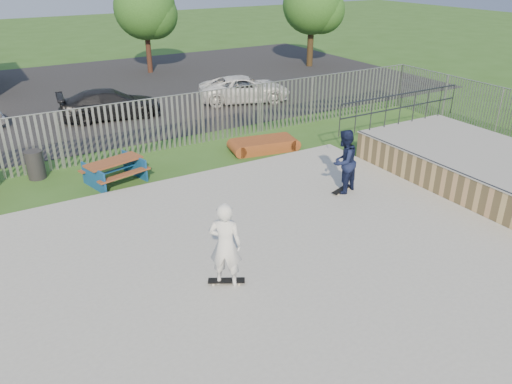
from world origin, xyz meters
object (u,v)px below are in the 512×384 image
tree_right (312,5)px  skater_white (225,245)px  trash_bin_grey (35,165)px  tree_mid (145,8)px  skater_navy (344,162)px  funbox (264,145)px  car_white (245,89)px  car_dark (110,104)px  picnic_table (115,171)px

tree_right → skater_white: (-16.04, -19.12, -2.74)m
skater_white → trash_bin_grey: bearing=-34.1°
tree_mid → skater_navy: tree_mid is taller
funbox → car_white: car_white is taller
car_dark → skater_navy: (3.75, -11.54, 0.46)m
trash_bin_grey → picnic_table: bearing=-37.3°
tree_right → car_white: bearing=-144.9°
funbox → tree_mid: tree_mid is taller
picnic_table → funbox: size_ratio=0.90×
tree_right → skater_navy: tree_right is taller
car_dark → car_white: bearing=-87.6°
tree_right → skater_white: 25.11m
car_dark → skater_navy: 12.14m
picnic_table → skater_white: skater_white is taller
trash_bin_grey → tree_mid: (8.80, 13.99, 3.33)m
tree_mid → tree_right: bearing=-19.0°
car_dark → skater_navy: skater_navy is taller
car_white → tree_mid: 9.77m
tree_right → picnic_table: bearing=-143.5°
funbox → tree_right: size_ratio=0.40×
car_white → tree_mid: bearing=27.9°
skater_white → tree_mid: bearing=-66.4°
funbox → skater_navy: size_ratio=1.19×
trash_bin_grey → car_dark: 6.75m
picnic_table → skater_white: size_ratio=1.08×
trash_bin_grey → skater_navy: bearing=-38.2°
tree_mid → skater_navy: 20.28m
car_white → skater_navy: bearing=-177.0°
skater_navy → picnic_table: bearing=-57.6°
picnic_table → car_dark: bearing=60.4°
picnic_table → skater_navy: skater_navy is taller
picnic_table → car_dark: (1.86, 7.07, 0.28)m
picnic_table → car_dark: 7.31m
car_white → tree_mid: size_ratio=0.79×
car_white → funbox: bearing=173.8°
tree_right → car_dark: bearing=-160.6°
tree_mid → car_white: bearing=-79.2°
funbox → trash_bin_grey: (-7.76, 1.52, 0.25)m
funbox → trash_bin_grey: bearing=178.8°
car_dark → car_white: car_dark is taller
car_white → skater_white: bearing=166.6°
trash_bin_grey → car_white: (10.53, 4.91, 0.17)m
tree_mid → skater_navy: (-1.06, -20.08, -2.68)m
picnic_table → skater_white: 6.94m
tree_mid → skater_white: bearing=-105.5°
tree_right → tree_mid: bearing=161.0°
tree_right → skater_navy: (-10.89, -16.70, -2.74)m
picnic_table → skater_navy: 7.21m
trash_bin_grey → tree_mid: bearing=57.8°
picnic_table → car_dark: size_ratio=0.47×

